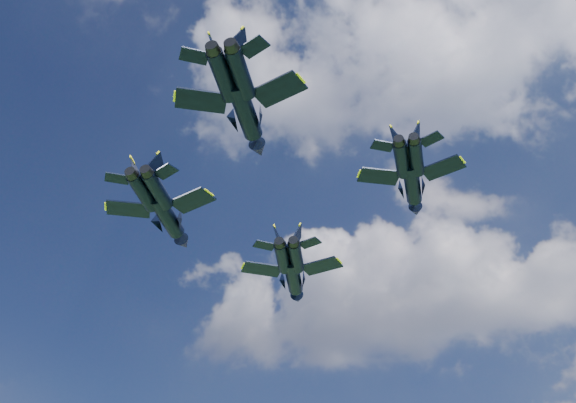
{
  "coord_description": "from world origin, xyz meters",
  "views": [
    {
      "loc": [
        28.24,
        -62.82,
        5.4
      ],
      "look_at": [
        5.33,
        2.98,
        55.68
      ],
      "focal_mm": 45.0,
      "sensor_mm": 36.0,
      "label": 1
    }
  ],
  "objects_px": {
    "jet_right": "(412,185)",
    "jet_slot": "(246,113)",
    "jet_left": "(168,217)",
    "jet_lead": "(294,278)"
  },
  "relations": [
    {
      "from": "jet_right",
      "to": "jet_slot",
      "type": "height_order",
      "value": "jet_right"
    },
    {
      "from": "jet_left",
      "to": "jet_slot",
      "type": "height_order",
      "value": "jet_left"
    },
    {
      "from": "jet_lead",
      "to": "jet_right",
      "type": "distance_m",
      "value": 22.25
    },
    {
      "from": "jet_left",
      "to": "jet_right",
      "type": "height_order",
      "value": "jet_right"
    },
    {
      "from": "jet_lead",
      "to": "jet_right",
      "type": "xyz_separation_m",
      "value": [
        18.93,
        -11.28,
        3.08
      ]
    },
    {
      "from": "jet_left",
      "to": "jet_right",
      "type": "distance_m",
      "value": 30.3
    },
    {
      "from": "jet_lead",
      "to": "jet_right",
      "type": "height_order",
      "value": "jet_right"
    },
    {
      "from": "jet_right",
      "to": "jet_left",
      "type": "bearing_deg",
      "value": -177.07
    },
    {
      "from": "jet_left",
      "to": "jet_right",
      "type": "bearing_deg",
      "value": 2.86
    },
    {
      "from": "jet_right",
      "to": "jet_slot",
      "type": "distance_m",
      "value": 23.76
    }
  ]
}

